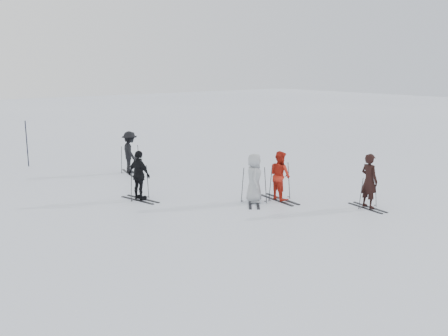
# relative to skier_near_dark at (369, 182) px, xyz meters

# --- Properties ---
(ground) EXTENTS (120.00, 120.00, 0.00)m
(ground) POSITION_rel_skier_near_dark_xyz_m (-2.72, 3.30, -0.90)
(ground) COLOR silver
(ground) RESTS_ON ground
(skier_near_dark) EXTENTS (0.51, 0.71, 1.81)m
(skier_near_dark) POSITION_rel_skier_near_dark_xyz_m (0.00, 0.00, 0.00)
(skier_near_dark) COLOR black
(skier_near_dark) RESTS_ON ground
(skier_red) EXTENTS (0.72, 0.89, 1.72)m
(skier_red) POSITION_rel_skier_near_dark_xyz_m (-1.62, 2.53, -0.05)
(skier_red) COLOR #B32114
(skier_red) RESTS_ON ground
(skier_grey) EXTENTS (0.94, 0.98, 1.69)m
(skier_grey) POSITION_rel_skier_near_dark_xyz_m (-2.55, 2.83, -0.06)
(skier_grey) COLOR #9EA2A7
(skier_grey) RESTS_ON ground
(skier_uphill_left) EXTENTS (0.64, 1.08, 1.73)m
(skier_uphill_left) POSITION_rel_skier_near_dark_xyz_m (-5.50, 5.55, -0.04)
(skier_uphill_left) COLOR black
(skier_uphill_left) RESTS_ON ground
(skier_uphill_far) EXTENTS (0.91, 1.29, 1.81)m
(skier_uphill_far) POSITION_rel_skier_near_dark_xyz_m (-3.67, 9.81, 0.00)
(skier_uphill_far) COLOR black
(skier_uphill_far) RESTS_ON ground
(skis_near_dark) EXTENTS (1.63, 1.00, 1.12)m
(skis_near_dark) POSITION_rel_skier_near_dark_xyz_m (0.00, 0.00, -0.34)
(skis_near_dark) COLOR black
(skis_near_dark) RESTS_ON ground
(skis_red) EXTENTS (1.92, 1.13, 1.35)m
(skis_red) POSITION_rel_skier_near_dark_xyz_m (-1.62, 2.53, -0.23)
(skis_red) COLOR black
(skis_red) RESTS_ON ground
(skis_grey) EXTENTS (1.95, 1.85, 1.29)m
(skis_grey) POSITION_rel_skier_near_dark_xyz_m (-2.55, 2.83, -0.26)
(skis_grey) COLOR black
(skis_grey) RESTS_ON ground
(skis_uphill_left) EXTENTS (1.84, 1.25, 1.23)m
(skis_uphill_left) POSITION_rel_skier_near_dark_xyz_m (-5.50, 5.55, -0.29)
(skis_uphill_left) COLOR black
(skis_uphill_left) RESTS_ON ground
(skis_uphill_far) EXTENTS (1.88, 1.26, 1.25)m
(skis_uphill_far) POSITION_rel_skier_near_dark_xyz_m (-3.67, 9.81, -0.28)
(skis_uphill_far) COLOR black
(skis_uphill_far) RESTS_ON ground
(piste_marker) EXTENTS (0.06, 0.06, 2.15)m
(piste_marker) POSITION_rel_skier_near_dark_xyz_m (-6.79, 14.04, 0.17)
(piste_marker) COLOR black
(piste_marker) RESTS_ON ground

